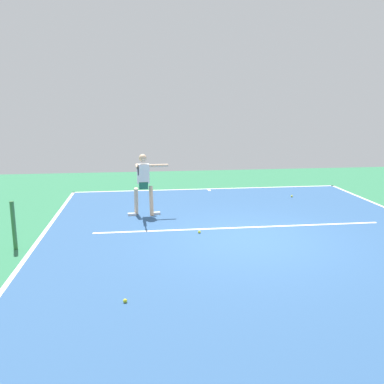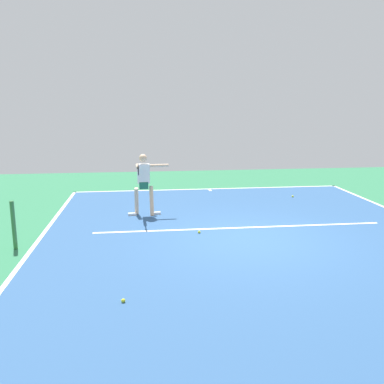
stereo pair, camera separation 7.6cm
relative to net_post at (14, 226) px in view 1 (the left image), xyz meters
name	(u,v)px [view 1 (the left image)]	position (x,y,z in m)	size (l,w,h in m)	color
ground_plane	(250,239)	(-5.24, 0.00, -0.54)	(20.75, 20.75, 0.00)	#2D754C
court_surface	(250,239)	(-5.24, 0.00, -0.53)	(9.88, 12.03, 0.00)	#2D5484
court_line_baseline_near	(208,189)	(-5.24, -5.97, -0.53)	(9.88, 0.10, 0.01)	white
court_line_sideline_right	(33,248)	(-0.35, 0.00, -0.53)	(0.10, 12.03, 0.01)	white
court_line_service	(241,228)	(-5.24, -0.95, -0.53)	(7.41, 0.10, 0.01)	white
court_line_centre_mark	(209,190)	(-5.24, -5.77, -0.53)	(0.10, 0.30, 0.01)	white
net_post	(14,226)	(0.00, 0.00, 0.00)	(0.09, 0.09, 1.07)	#38753D
tennis_player	(144,181)	(-2.82, -2.49, 0.47)	(1.17, 1.24, 1.76)	beige
tennis_ball_near_player	(125,301)	(-2.43, 2.82, -0.50)	(0.07, 0.07, 0.07)	yellow
tennis_ball_by_baseline	(292,196)	(-7.83, -4.22, -0.50)	(0.07, 0.07, 0.07)	yellow
tennis_ball_by_sideline	(199,232)	(-4.12, -0.62, -0.50)	(0.07, 0.07, 0.07)	yellow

